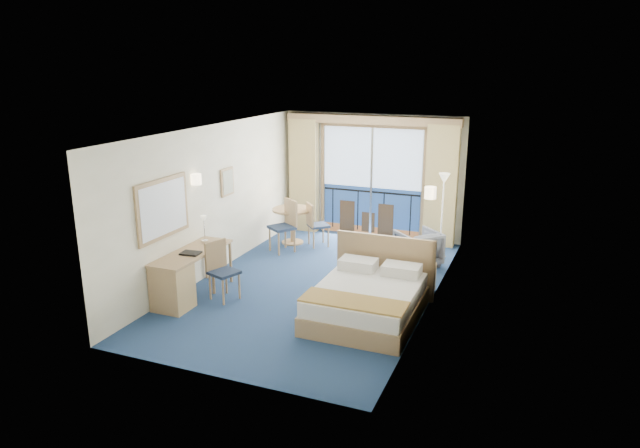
{
  "coord_description": "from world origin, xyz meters",
  "views": [
    {
      "loc": [
        3.53,
        -8.59,
        3.76
      ],
      "look_at": [
        -0.0,
        0.2,
        1.06
      ],
      "focal_mm": 32.0,
      "sensor_mm": 36.0,
      "label": 1
    }
  ],
  "objects_px": {
    "desk": "(177,281)",
    "table_chair_b": "(286,223)",
    "nightstand": "(423,278)",
    "floor_lamp": "(443,194)",
    "bed": "(368,299)",
    "armchair": "(418,248)",
    "table_chair_a": "(315,222)",
    "desk_chair": "(221,267)",
    "round_table": "(292,217)"
  },
  "relations": [
    {
      "from": "table_chair_a",
      "to": "table_chair_b",
      "type": "distance_m",
      "value": 0.67
    },
    {
      "from": "nightstand",
      "to": "table_chair_b",
      "type": "bearing_deg",
      "value": 159.64
    },
    {
      "from": "bed",
      "to": "table_chair_a",
      "type": "bearing_deg",
      "value": 125.43
    },
    {
      "from": "desk",
      "to": "armchair",
      "type": "bearing_deg",
      "value": 46.9
    },
    {
      "from": "floor_lamp",
      "to": "table_chair_b",
      "type": "bearing_deg",
      "value": -166.35
    },
    {
      "from": "nightstand",
      "to": "desk",
      "type": "distance_m",
      "value": 4.04
    },
    {
      "from": "bed",
      "to": "floor_lamp",
      "type": "bearing_deg",
      "value": 80.7
    },
    {
      "from": "desk_chair",
      "to": "desk",
      "type": "bearing_deg",
      "value": 159.34
    },
    {
      "from": "floor_lamp",
      "to": "desk",
      "type": "relative_size",
      "value": 1.03
    },
    {
      "from": "armchair",
      "to": "desk_chair",
      "type": "height_order",
      "value": "desk_chair"
    },
    {
      "from": "desk_chair",
      "to": "round_table",
      "type": "distance_m",
      "value": 3.14
    },
    {
      "from": "desk",
      "to": "table_chair_b",
      "type": "xyz_separation_m",
      "value": [
        0.42,
        3.16,
        0.17
      ]
    },
    {
      "from": "bed",
      "to": "round_table",
      "type": "height_order",
      "value": "bed"
    },
    {
      "from": "bed",
      "to": "floor_lamp",
      "type": "height_order",
      "value": "floor_lamp"
    },
    {
      "from": "nightstand",
      "to": "table_chair_b",
      "type": "distance_m",
      "value": 3.3
    },
    {
      "from": "bed",
      "to": "table_chair_b",
      "type": "bearing_deg",
      "value": 136.09
    },
    {
      "from": "armchair",
      "to": "floor_lamp",
      "type": "height_order",
      "value": "floor_lamp"
    },
    {
      "from": "nightstand",
      "to": "round_table",
      "type": "distance_m",
      "value": 3.6
    },
    {
      "from": "nightstand",
      "to": "floor_lamp",
      "type": "relative_size",
      "value": 0.29
    },
    {
      "from": "bed",
      "to": "armchair",
      "type": "relative_size",
      "value": 2.65
    },
    {
      "from": "desk",
      "to": "table_chair_b",
      "type": "bearing_deg",
      "value": 82.49
    },
    {
      "from": "table_chair_b",
      "to": "bed",
      "type": "bearing_deg",
      "value": -9.63
    },
    {
      "from": "nightstand",
      "to": "desk",
      "type": "relative_size",
      "value": 0.3
    },
    {
      "from": "table_chair_b",
      "to": "armchair",
      "type": "bearing_deg",
      "value": 37.98
    },
    {
      "from": "table_chair_a",
      "to": "bed",
      "type": "bearing_deg",
      "value": 174.37
    },
    {
      "from": "bed",
      "to": "desk_chair",
      "type": "distance_m",
      "value": 2.48
    },
    {
      "from": "nightstand",
      "to": "floor_lamp",
      "type": "distance_m",
      "value": 2.15
    },
    {
      "from": "nightstand",
      "to": "table_chair_a",
      "type": "height_order",
      "value": "table_chair_a"
    },
    {
      "from": "armchair",
      "to": "table_chair_a",
      "type": "xyz_separation_m",
      "value": [
        -2.27,
        0.33,
        0.19
      ]
    },
    {
      "from": "bed",
      "to": "table_chair_b",
      "type": "distance_m",
      "value": 3.5
    },
    {
      "from": "desk_chair",
      "to": "table_chair_b",
      "type": "bearing_deg",
      "value": 21.1
    },
    {
      "from": "table_chair_b",
      "to": "nightstand",
      "type": "bearing_deg",
      "value": 13.91
    },
    {
      "from": "bed",
      "to": "armchair",
      "type": "height_order",
      "value": "bed"
    },
    {
      "from": "floor_lamp",
      "to": "desk_chair",
      "type": "relative_size",
      "value": 1.77
    },
    {
      "from": "desk",
      "to": "desk_chair",
      "type": "height_order",
      "value": "desk_chair"
    },
    {
      "from": "bed",
      "to": "desk",
      "type": "bearing_deg",
      "value": -165.79
    },
    {
      "from": "nightstand",
      "to": "floor_lamp",
      "type": "height_order",
      "value": "floor_lamp"
    },
    {
      "from": "nightstand",
      "to": "armchair",
      "type": "height_order",
      "value": "armchair"
    },
    {
      "from": "floor_lamp",
      "to": "desk",
      "type": "distance_m",
      "value": 5.27
    },
    {
      "from": "floor_lamp",
      "to": "round_table",
      "type": "relative_size",
      "value": 2.02
    },
    {
      "from": "bed",
      "to": "nightstand",
      "type": "height_order",
      "value": "bed"
    },
    {
      "from": "bed",
      "to": "table_chair_b",
      "type": "height_order",
      "value": "table_chair_b"
    },
    {
      "from": "desk",
      "to": "floor_lamp",
      "type": "bearing_deg",
      "value": 48.51
    },
    {
      "from": "table_chair_b",
      "to": "desk_chair",
      "type": "bearing_deg",
      "value": -54.56
    },
    {
      "from": "bed",
      "to": "nightstand",
      "type": "relative_size",
      "value": 3.95
    },
    {
      "from": "desk",
      "to": "bed",
      "type": "bearing_deg",
      "value": 14.21
    },
    {
      "from": "bed",
      "to": "table_chair_b",
      "type": "xyz_separation_m",
      "value": [
        -2.51,
        2.42,
        0.31
      ]
    },
    {
      "from": "nightstand",
      "to": "table_chair_b",
      "type": "height_order",
      "value": "table_chair_b"
    },
    {
      "from": "round_table",
      "to": "floor_lamp",
      "type": "bearing_deg",
      "value": 3.84
    },
    {
      "from": "armchair",
      "to": "round_table",
      "type": "height_order",
      "value": "round_table"
    }
  ]
}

